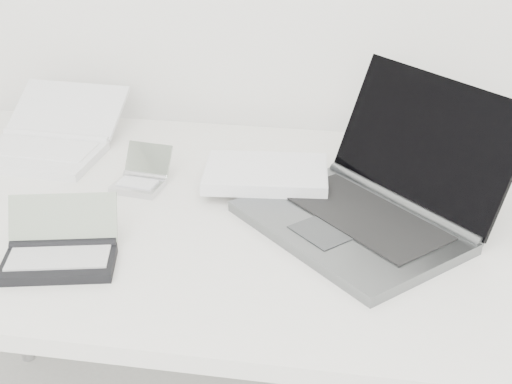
% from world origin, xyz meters
% --- Properties ---
extents(desk, '(1.60, 0.80, 0.73)m').
position_xyz_m(desk, '(0.00, 1.55, 0.68)').
color(desk, white).
rests_on(desk, ground).
extents(laptop_large, '(0.57, 0.50, 0.23)m').
position_xyz_m(laptop_large, '(0.12, 1.57, 0.77)').
color(laptop_large, slate).
rests_on(laptop_large, desk).
extents(netbook_open_white, '(0.26, 0.32, 0.10)m').
position_xyz_m(netbook_open_white, '(-0.51, 1.74, 0.75)').
color(netbook_open_white, white).
rests_on(netbook_open_white, desk).
extents(pda_silver, '(0.10, 0.12, 0.07)m').
position_xyz_m(pda_silver, '(-0.27, 1.62, 0.75)').
color(pda_silver, silver).
rests_on(pda_silver, desk).
extents(palmtop_charcoal, '(0.20, 0.17, 0.09)m').
position_xyz_m(palmtop_charcoal, '(-0.31, 1.34, 0.75)').
color(palmtop_charcoal, black).
rests_on(palmtop_charcoal, desk).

